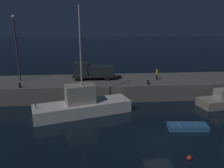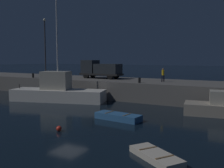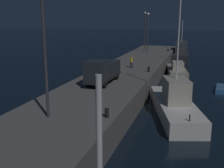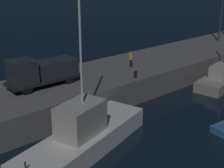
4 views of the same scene
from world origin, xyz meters
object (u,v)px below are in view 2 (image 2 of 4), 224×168
Objects in this scene: fishing_trawler_red at (58,92)px; mooring_buoy_mid at (59,129)px; bollard_central at (139,80)px; dinghy_orange_near at (156,156)px; lamp_post_west at (45,43)px; dockworker at (163,74)px; bollard_east at (33,75)px; dinghy_red_small at (118,117)px; utility_truck at (100,69)px.

mooring_buoy_mid is (8.39, -9.50, -0.90)m from fishing_trawler_red.
mooring_buoy_mid is 0.63× the size of bollard_central.
lamp_post_west is (-24.73, 18.42, 7.13)m from dinghy_orange_near.
dockworker is at bearing 83.01° from mooring_buoy_mid.
mooring_buoy_mid is 0.23× the size of dockworker.
dockworker is (10.35, 6.49, 2.00)m from fishing_trawler_red.
dinghy_orange_near is 5.20× the size of bollard_east.
dinghy_red_small is 6.36× the size of bollard_east.
utility_truck is at bearing 20.78° from bollard_east.
lamp_post_west is 5.57× the size of dockworker.
bollard_central is at bearing 116.13° from dinghy_orange_near.
mooring_buoy_mid is 16.37m from dockworker.
bollard_east is (-16.24, 13.30, 2.30)m from mooring_buoy_mid.
fishing_trawler_red is 31.52× the size of mooring_buoy_mid.
dinghy_red_small is 11.49m from dockworker.
dockworker is (-5.42, 17.41, 2.93)m from dinghy_orange_near.
utility_truck is (1.26, 7.25, 2.37)m from fishing_trawler_red.
mooring_buoy_mid is 0.61× the size of bollard_east.
lamp_post_west is (-17.35, 17.00, 7.10)m from mooring_buoy_mid.
fishing_trawler_red reaches higher than lamp_post_west.
lamp_post_west reaches higher than bollard_central.
mooring_buoy_mid reaches higher than dinghy_orange_near.
dinghy_red_small is 10.45× the size of mooring_buoy_mid.
fishing_trawler_red is 7.40× the size of dockworker.
dockworker is at bearing 54.21° from bollard_central.
fishing_trawler_red is 12.71m from mooring_buoy_mid.
dinghy_red_small is at bearing -32.17° from lamp_post_west.
mooring_buoy_mid is at bearing 169.14° from dinghy_orange_near.
mooring_buoy_mid is 13.61m from bollard_central.
dockworker is at bearing 8.42° from bollard_east.
fishing_trawler_red is at bearing -155.26° from bollard_central.
dinghy_red_small reaches higher than mooring_buoy_mid.
utility_truck is at bearing 80.18° from fishing_trawler_red.
dockworker is at bearing 32.08° from fishing_trawler_red.
dinghy_orange_near is 7.52m from mooring_buoy_mid.
fishing_trawler_red reaches higher than bollard_central.
mooring_buoy_mid is at bearing -44.42° from lamp_post_west.
dinghy_red_small reaches higher than dinghy_orange_near.
fishing_trawler_red is at bearing -39.94° from lamp_post_west.
lamp_post_west reaches higher than bollard_east.
utility_truck is at bearing -1.38° from lamp_post_west.
bollard_central is 16.34m from bollard_east.
dockworker reaches higher than mooring_buoy_mid.
lamp_post_west is at bearing 140.06° from fishing_trawler_red.
lamp_post_west is at bearing 143.32° from dinghy_orange_near.
bollard_east is at bearing 148.08° from dinghy_orange_near.
mooring_buoy_mid is 21.12m from bollard_east.
dinghy_red_small is 15.31m from utility_truck.
fishing_trawler_red is 3.69× the size of dinghy_orange_near.
bollard_east is (-9.10, -3.45, -0.96)m from utility_truck.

